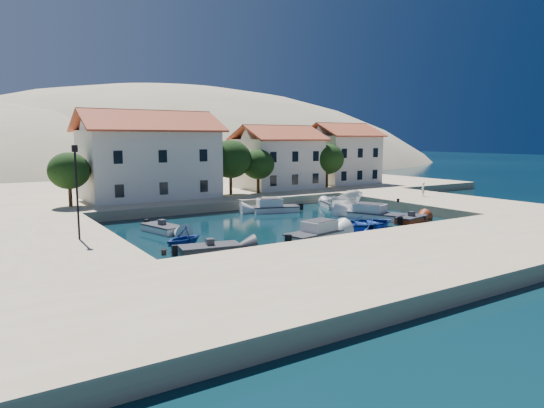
{
  "coord_description": "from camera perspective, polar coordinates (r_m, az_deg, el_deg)",
  "views": [
    {
      "loc": [
        -23.67,
        -25.45,
        7.69
      ],
      "look_at": [
        -1.32,
        9.59,
        2.0
      ],
      "focal_mm": 32.0,
      "sensor_mm": 36.0,
      "label": 1
    }
  ],
  "objects": [
    {
      "name": "quay_south",
      "position": [
        31.46,
        17.66,
        -5.79
      ],
      "size": [
        52.0,
        12.0,
        1.0
      ],
      "primitive_type": "cube",
      "color": "tan",
      "rests_on": "ground"
    },
    {
      "name": "building_mid",
      "position": [
        65.14,
        0.7,
        5.62
      ],
      "size": [
        10.5,
        8.4,
        8.3
      ],
      "color": "silver",
      "rests_on": "quay_north"
    },
    {
      "name": "boat_east",
      "position": [
        51.05,
        8.59,
        -0.96
      ],
      "size": [
        6.23,
        4.07,
        2.25
      ],
      "primitive_type": "imported",
      "rotation": [
        0.0,
        0.0,
        1.92
      ],
      "color": "silver",
      "rests_on": "ground"
    },
    {
      "name": "rowboat_south",
      "position": [
        42.23,
        11.11,
        -2.84
      ],
      "size": [
        5.76,
        4.26,
        1.15
      ],
      "primitive_type": "imported",
      "rotation": [
        0.0,
        0.0,
        1.52
      ],
      "color": "navy",
      "rests_on": "ground"
    },
    {
      "name": "quay_west",
      "position": [
        36.47,
        -24.58,
        -4.29
      ],
      "size": [
        8.0,
        20.0,
        1.0
      ],
      "primitive_type": "cube",
      "color": "tan",
      "rests_on": "ground"
    },
    {
      "name": "cabin_cruiser_east",
      "position": [
        47.28,
        12.27,
        -1.16
      ],
      "size": [
        4.2,
        5.92,
        1.6
      ],
      "rotation": [
        0.0,
        0.0,
        1.98
      ],
      "color": "silver",
      "rests_on": "ground"
    },
    {
      "name": "bollards",
      "position": [
        40.03,
        9.42,
        -1.71
      ],
      "size": [
        29.36,
        9.56,
        0.3
      ],
      "color": "black",
      "rests_on": "ground"
    },
    {
      "name": "quay_north",
      "position": [
        68.82,
        -10.45,
        1.67
      ],
      "size": [
        80.0,
        36.0,
        1.0
      ],
      "primitive_type": "cube",
      "color": "tan",
      "rests_on": "ground"
    },
    {
      "name": "building_right",
      "position": [
        73.15,
        8.2,
        5.98
      ],
      "size": [
        9.45,
        8.4,
        8.8
      ],
      "color": "silver",
      "rests_on": "quay_north"
    },
    {
      "name": "ground",
      "position": [
        35.59,
        10.18,
        -4.8
      ],
      "size": [
        400.0,
        400.0,
        0.0
      ],
      "primitive_type": "plane",
      "color": "black",
      "rests_on": "ground"
    },
    {
      "name": "motorboat_white_west",
      "position": [
        40.79,
        -12.79,
        -2.84
      ],
      "size": [
        2.64,
        4.21,
        1.25
      ],
      "rotation": [
        0.0,
        0.0,
        -1.32
      ],
      "color": "silver",
      "rests_on": "ground"
    },
    {
      "name": "lamppost",
      "position": [
        34.14,
        -22.02,
        2.29
      ],
      "size": [
        0.35,
        0.25,
        6.22
      ],
      "color": "black",
      "rests_on": "quay_west"
    },
    {
      "name": "motorboat_red_se",
      "position": [
        45.91,
        16.08,
        -1.78
      ],
      "size": [
        3.75,
        2.33,
        1.25
      ],
      "rotation": [
        0.0,
        0.0,
        0.24
      ],
      "color": "maroon",
      "rests_on": "ground"
    },
    {
      "name": "hills",
      "position": [
        158.59,
        -15.69,
        -3.81
      ],
      "size": [
        254.0,
        176.0,
        99.0
      ],
      "color": "tan",
      "rests_on": "ground"
    },
    {
      "name": "quay_east",
      "position": [
        57.09,
        18.57,
        0.15
      ],
      "size": [
        11.0,
        20.0,
        1.0
      ],
      "primitive_type": "cube",
      "color": "tan",
      "rests_on": "ground"
    },
    {
      "name": "cabin_cruiser_south",
      "position": [
        36.93,
        4.95,
        -3.5
      ],
      "size": [
        5.12,
        2.98,
        1.6
      ],
      "rotation": [
        0.0,
        0.0,
        0.21
      ],
      "color": "silver",
      "rests_on": "ground"
    },
    {
      "name": "motorboat_white_ne",
      "position": [
        54.44,
        6.91,
        -0.07
      ],
      "size": [
        2.57,
        3.55,
        1.25
      ],
      "rotation": [
        0.0,
        0.0,
        1.2
      ],
      "color": "silver",
      "rests_on": "ground"
    },
    {
      "name": "cabin_cruiser_north",
      "position": [
        50.65,
        0.43,
        -0.39
      ],
      "size": [
        5.18,
        3.42,
        1.6
      ],
      "rotation": [
        0.0,
        0.0,
        2.82
      ],
      "color": "silver",
      "rests_on": "ground"
    },
    {
      "name": "motorboat_grey_sw",
      "position": [
        32.65,
        -7.3,
        -5.36
      ],
      "size": [
        4.27,
        2.47,
        1.25
      ],
      "rotation": [
        0.0,
        0.0,
        -0.18
      ],
      "color": "#333338",
      "rests_on": "ground"
    },
    {
      "name": "pedestrian",
      "position": [
        58.32,
        17.34,
        1.65
      ],
      "size": [
        0.69,
        0.67,
        1.6
      ],
      "primitive_type": "imported",
      "rotation": [
        0.0,
        0.0,
        3.85
      ],
      "color": "beige",
      "rests_on": "quay_east"
    },
    {
      "name": "trees",
      "position": [
        58.25,
        -3.57,
        4.97
      ],
      "size": [
        37.3,
        5.3,
        6.45
      ],
      "color": "#382314",
      "rests_on": "quay_north"
    },
    {
      "name": "rowboat_west",
      "position": [
        34.87,
        -10.32,
        -5.07
      ],
      "size": [
        3.94,
        3.7,
        1.66
      ],
      "primitive_type": "imported",
      "rotation": [
        0.0,
        0.0,
        -1.18
      ],
      "color": "navy",
      "rests_on": "ground"
    },
    {
      "name": "building_left",
      "position": [
        56.32,
        -14.31,
        5.77
      ],
      "size": [
        14.7,
        9.45,
        9.7
      ],
      "color": "silver",
      "rests_on": "quay_north"
    }
  ]
}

